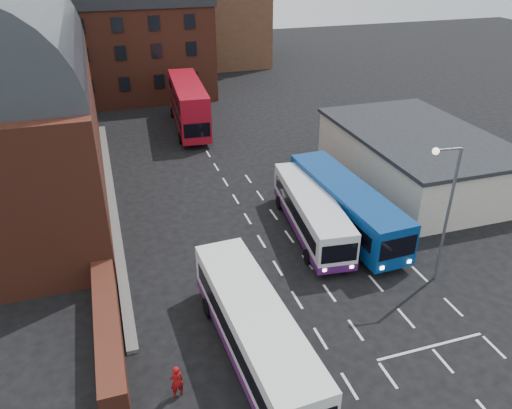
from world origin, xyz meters
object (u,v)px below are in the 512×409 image
object	(u,v)px
bus_red_double	(189,105)
street_lamp	(445,203)
bus_white_outbound	(255,327)
bus_blue	(345,203)
bus_white_inbound	(311,211)
pedestrian_red	(177,381)
pedestrian_beige	(254,369)

from	to	relation	value
bus_red_double	street_lamp	distance (m)	31.54
bus_white_outbound	street_lamp	world-z (taller)	street_lamp
bus_blue	bus_red_double	distance (m)	24.20
bus_white_inbound	bus_red_double	size ratio (longest dim) A/B	0.88
bus_blue	pedestrian_red	world-z (taller)	bus_blue
bus_white_outbound	bus_red_double	distance (m)	33.20
bus_white_inbound	pedestrian_red	world-z (taller)	bus_white_inbound
bus_white_inbound	bus_blue	bearing A→B (deg)	-176.88
bus_white_outbound	street_lamp	bearing A→B (deg)	10.21
bus_white_inbound	bus_red_double	distance (m)	23.56
bus_blue	bus_white_outbound	bearing A→B (deg)	42.43
pedestrian_red	pedestrian_beige	xyz separation A→B (m)	(3.49, -0.27, -0.12)
bus_blue	pedestrian_beige	world-z (taller)	bus_blue
bus_blue	bus_red_double	bearing A→B (deg)	-77.79
street_lamp	bus_white_inbound	bearing A→B (deg)	124.18
bus_white_outbound	pedestrian_beige	distance (m)	1.87
bus_white_outbound	bus_blue	distance (m)	13.60
bus_red_double	pedestrian_red	xyz separation A→B (m)	(-7.22, -34.18, -1.77)
bus_blue	street_lamp	bearing A→B (deg)	105.61
bus_white_outbound	bus_red_double	bearing A→B (deg)	81.38
bus_red_double	pedestrian_red	bearing A→B (deg)	81.93
bus_red_double	street_lamp	size ratio (longest dim) A/B	1.48
bus_red_double	pedestrian_beige	bearing A→B (deg)	87.68
bus_white_inbound	bus_blue	xyz separation A→B (m)	(2.46, -0.13, 0.22)
bus_red_double	street_lamp	xyz separation A→B (m)	(8.61, -30.25, 2.49)
street_lamp	pedestrian_beige	size ratio (longest dim) A/B	5.74
bus_white_inbound	bus_red_double	xyz separation A→B (m)	(-3.84, 23.23, 0.88)
street_lamp	pedestrian_beige	bearing A→B (deg)	-161.19
bus_white_outbound	pedestrian_red	xyz separation A→B (m)	(-3.96, -1.16, -1.00)
bus_white_inbound	pedestrian_beige	size ratio (longest dim) A/B	7.49
bus_white_outbound	pedestrian_beige	xyz separation A→B (m)	(-0.47, -1.43, -1.12)
pedestrian_red	bus_blue	bearing A→B (deg)	-152.33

